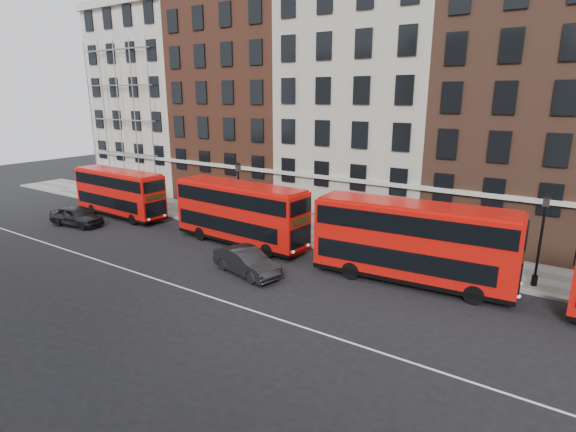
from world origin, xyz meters
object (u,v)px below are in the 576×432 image
Objects in this scene: car_front at (247,262)px; bus_c at (412,241)px; bus_a at (119,192)px; bus_b at (240,212)px; car_rear at (76,216)px.

bus_c is at bearing -50.45° from car_front.
bus_a is 0.93× the size of bus_b.
bus_b is at bearing 2.23° from bus_a.
bus_a is 2.10× the size of car_rear.
car_rear reaches higher than car_front.
bus_a is 4.18m from car_rear.
car_front is (-8.61, -4.23, -1.73)m from bus_c.
bus_b is 2.26× the size of car_rear.
car_front is at bearing -11.16° from bus_a.
bus_a is 26.41m from bus_c.
bus_c is (26.41, -0.00, 0.29)m from bus_a.
bus_c reaches higher than bus_b.
bus_c is at bearing -91.08° from car_rear.
car_rear is (-0.57, -3.89, -1.42)m from bus_a.
car_front is at bearing -158.29° from bus_c.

